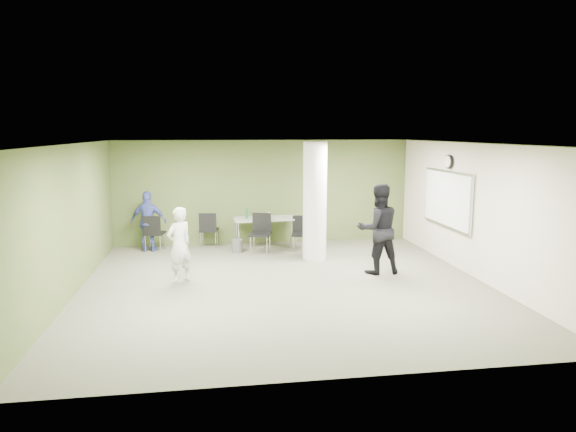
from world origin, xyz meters
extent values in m
plane|color=#4C4D3D|center=(0.00, 0.00, 0.00)|extent=(8.00, 8.00, 0.00)
plane|color=white|center=(0.00, 0.00, 2.80)|extent=(8.00, 8.00, 0.00)
cube|color=#485D2B|center=(0.00, 4.00, 1.40)|extent=(8.00, 2.80, 0.02)
cube|color=#485D2B|center=(-4.00, 0.00, 1.40)|extent=(0.02, 8.00, 2.80)
cube|color=beige|center=(4.00, 0.00, 1.40)|extent=(0.02, 8.00, 2.80)
cylinder|color=silver|center=(1.00, 2.00, 1.40)|extent=(0.56, 0.56, 2.80)
cube|color=silver|center=(3.93, 1.20, 1.50)|extent=(0.04, 2.30, 1.30)
cube|color=white|center=(3.91, 1.20, 1.50)|extent=(0.02, 2.20, 1.20)
cylinder|color=black|center=(3.93, 1.20, 2.35)|extent=(0.05, 0.32, 0.32)
cylinder|color=white|center=(3.90, 1.20, 2.35)|extent=(0.02, 0.26, 0.26)
cube|color=#9A9A95|center=(-0.02, 3.39, 0.77)|extent=(1.70, 0.82, 0.04)
cylinder|color=silver|center=(-0.75, 3.05, 0.37)|extent=(0.04, 0.04, 0.75)
cylinder|color=silver|center=(0.74, 3.14, 0.37)|extent=(0.04, 0.04, 0.75)
cylinder|color=silver|center=(-0.79, 3.63, 0.37)|extent=(0.04, 0.04, 0.75)
cylinder|color=silver|center=(0.71, 3.72, 0.37)|extent=(0.04, 0.04, 0.75)
cylinder|color=#1C5435|center=(-0.53, 3.37, 0.92)|extent=(0.07, 0.07, 0.25)
cylinder|color=#B2B2B7|center=(0.05, 3.23, 0.88)|extent=(0.06, 0.06, 0.18)
cylinder|color=#4C4C4C|center=(-0.80, 2.96, 0.16)|extent=(0.28, 0.28, 0.32)
cube|color=black|center=(-2.88, 3.44, 0.45)|extent=(0.55, 0.55, 0.05)
cube|color=black|center=(-2.92, 3.23, 0.71)|extent=(0.44, 0.13, 0.45)
cylinder|color=silver|center=(-2.65, 3.59, 0.22)|extent=(0.02, 0.02, 0.43)
cylinder|color=silver|center=(-3.02, 3.67, 0.22)|extent=(0.02, 0.02, 0.43)
cylinder|color=silver|center=(-2.73, 3.21, 0.22)|extent=(0.02, 0.02, 0.43)
cylinder|color=silver|center=(-3.10, 3.29, 0.22)|extent=(0.02, 0.02, 0.43)
cube|color=black|center=(-1.50, 3.65, 0.46)|extent=(0.52, 0.52, 0.05)
cube|color=black|center=(-1.53, 3.44, 0.71)|extent=(0.45, 0.10, 0.46)
cylinder|color=silver|center=(-1.29, 3.82, 0.22)|extent=(0.02, 0.02, 0.44)
cylinder|color=silver|center=(-1.67, 3.87, 0.22)|extent=(0.02, 0.02, 0.44)
cylinder|color=silver|center=(-1.34, 3.43, 0.22)|extent=(0.02, 0.02, 0.44)
cylinder|color=silver|center=(-1.72, 3.48, 0.22)|extent=(0.02, 0.02, 0.44)
cube|color=black|center=(-0.23, 2.73, 0.48)|extent=(0.61, 0.61, 0.05)
cube|color=black|center=(-0.17, 2.95, 0.75)|extent=(0.47, 0.17, 0.48)
cylinder|color=silver|center=(-0.49, 2.59, 0.23)|extent=(0.02, 0.02, 0.46)
cylinder|color=silver|center=(-0.10, 2.48, 0.23)|extent=(0.02, 0.02, 0.46)
cylinder|color=silver|center=(-0.37, 2.99, 0.23)|extent=(0.02, 0.02, 0.46)
cylinder|color=silver|center=(0.02, 2.87, 0.23)|extent=(0.02, 0.02, 0.46)
cube|color=black|center=(0.81, 2.86, 0.43)|extent=(0.52, 0.52, 0.05)
cube|color=black|center=(0.85, 3.05, 0.67)|extent=(0.42, 0.12, 0.43)
cylinder|color=silver|center=(0.59, 2.71, 0.21)|extent=(0.02, 0.02, 0.41)
cylinder|color=silver|center=(0.95, 2.64, 0.21)|extent=(0.02, 0.02, 0.41)
cylinder|color=silver|center=(0.67, 3.07, 0.21)|extent=(0.02, 0.02, 0.41)
cylinder|color=silver|center=(1.02, 3.00, 0.21)|extent=(0.02, 0.02, 0.41)
imported|color=silver|center=(-2.08, 0.52, 0.77)|extent=(0.67, 0.64, 1.54)
imported|color=black|center=(2.10, 0.57, 0.97)|extent=(0.98, 0.79, 1.94)
imported|color=#3E489A|center=(-3.01, 3.40, 0.77)|extent=(0.95, 0.50, 1.54)
camera|label=1|loc=(-1.41, -9.79, 3.04)|focal=32.00mm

